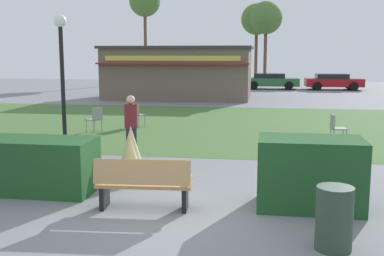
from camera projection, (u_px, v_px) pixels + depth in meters
name	position (u px, v px, depth m)	size (l,w,h in m)	color
ground_plane	(170.00, 216.00, 8.11)	(80.00, 80.00, 0.00)	slate
lawn_patch	(224.00, 125.00, 18.41)	(36.00, 12.00, 0.01)	#446B33
park_bench	(144.00, 184.00, 8.38)	(1.73, 0.64, 0.95)	tan
hedge_left	(27.00, 165.00, 9.52)	(2.70, 1.10, 1.08)	#1E4C23
hedge_right	(310.00, 173.00, 8.49)	(1.85, 1.10, 1.27)	#1E4C23
ornamental_grass_behind_left	(131.00, 153.00, 10.40)	(0.71, 0.71, 1.20)	#D1BC7F
ornamental_grass_behind_right	(130.00, 159.00, 10.24)	(0.63, 0.63, 1.00)	#D1BC7F
lamppost_mid	(62.00, 64.00, 13.64)	(0.36, 0.36, 3.84)	black
trash_bin	(334.00, 218.00, 6.69)	(0.52, 0.52, 0.92)	#2D4233
food_kiosk	(179.00, 72.00, 29.16)	(8.93, 5.31, 3.15)	#6B5B4C
cafe_chair_west	(136.00, 113.00, 17.76)	(0.57, 0.57, 0.89)	gray
cafe_chair_east	(95.00, 117.00, 16.58)	(0.60, 0.60, 0.89)	gray
cafe_chair_center	(336.00, 126.00, 14.63)	(0.49, 0.49, 0.89)	gray
person_strolling	(131.00, 127.00, 12.24)	(0.34, 0.34, 1.69)	#23232D
parked_car_west_slot	(205.00, 80.00, 37.23)	(4.22, 2.10, 1.20)	black
parked_car_center_slot	(271.00, 81.00, 36.45)	(4.21, 2.09, 1.20)	#2D6638
parked_car_east_slot	(333.00, 81.00, 35.75)	(4.26, 2.16, 1.20)	maroon
tree_left_bg	(145.00, 2.00, 42.76)	(2.80, 2.80, 8.77)	brown
tree_right_bg	(266.00, 18.00, 40.80)	(2.80, 2.80, 7.14)	brown
tree_center_bg	(257.00, 20.00, 42.71)	(2.80, 2.80, 7.14)	brown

